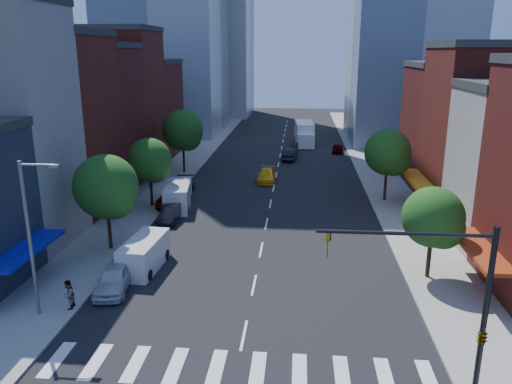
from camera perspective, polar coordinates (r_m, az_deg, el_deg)
ground at (r=27.93m, az=-1.40°, el=-16.04°), size 220.00×220.00×0.00m
sidewalk_left at (r=66.98m, az=-8.26°, el=3.04°), size 5.00×120.00×0.15m
sidewalk_right at (r=65.96m, az=13.42°, el=2.57°), size 5.00×120.00×0.15m
crosswalk at (r=25.45m, az=-2.19°, el=-19.58°), size 19.00×3.00×0.01m
bldg_left_2 at (r=50.49m, az=-23.25°, el=6.90°), size 12.00×9.00×16.00m
bldg_left_3 at (r=58.11m, az=-19.31°, el=7.82°), size 12.00×8.00×15.00m
bldg_left_4 at (r=65.80m, az=-16.39°, el=9.78°), size 12.00×9.00×17.00m
bldg_left_5 at (r=74.89m, az=-13.66°, el=9.10°), size 12.00×10.00×13.00m
bldg_right_2 at (r=51.46m, az=25.92°, el=6.18°), size 12.00×10.00×15.00m
bldg_right_3 at (r=60.95m, az=22.58°, el=6.88°), size 12.00×10.00×13.00m
traffic_signal at (r=22.97m, az=23.32°, el=-13.04°), size 7.24×2.24×8.00m
streetlight at (r=30.06m, az=-24.27°, el=-3.98°), size 2.25×0.25×9.00m
tree_left_near at (r=38.53m, az=-16.60°, el=0.31°), size 4.80×4.80×7.30m
tree_left_mid at (r=48.69m, az=-11.92°, el=3.40°), size 4.20×4.20×6.65m
tree_left_far at (r=61.86m, az=-8.26°, el=6.82°), size 5.00×5.00×7.75m
tree_right_near at (r=34.38m, az=19.83°, el=-3.01°), size 4.00×4.00×6.20m
tree_right_far at (r=51.24m, az=14.99°, el=4.20°), size 4.60×4.60×7.20m
parked_car_front at (r=33.41m, az=-15.91°, el=-9.47°), size 2.44×4.92×1.61m
parked_car_second at (r=45.33m, az=-9.75°, el=-2.43°), size 1.58×4.32×1.42m
parked_car_third at (r=49.79m, az=-9.41°, el=-0.62°), size 2.85×5.88×1.61m
parked_car_rear at (r=53.75m, az=-8.31°, el=0.60°), size 2.77×5.45×1.51m
cargo_van_near at (r=35.79m, az=-12.71°, el=-7.00°), size 2.41×5.28×2.20m
cargo_van_far at (r=48.62m, az=-8.93°, el=-0.54°), size 2.99×5.89×2.40m
taxi at (r=58.24m, az=1.20°, el=1.92°), size 2.05×4.95×1.43m
traffic_car_oncoming at (r=69.92m, az=3.92°, el=4.32°), size 2.27×5.03×1.60m
traffic_car_far at (r=75.96m, az=9.32°, el=4.97°), size 1.88×4.02×1.33m
box_truck at (r=81.60m, az=5.55°, el=6.59°), size 3.29×9.08×3.59m
pedestrian_far at (r=31.65m, az=-20.66°, el=-10.93°), size 0.71×0.89×1.78m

